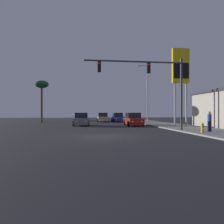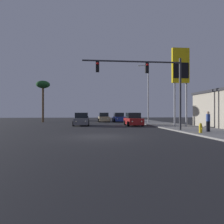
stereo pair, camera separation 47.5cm
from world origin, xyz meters
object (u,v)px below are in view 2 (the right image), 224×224
car_tan (104,118)px  car_red (133,120)px  car_blue (119,118)px  car_black (84,117)px  gas_station_sign (180,70)px  street_lamp (147,90)px  fire_hydrant (201,128)px  traffic_light_mast (152,78)px  pedestrian_on_sidewalk (208,121)px  palm_tree_mid (43,86)px  car_grey (81,120)px

car_tan → car_red: same height
car_blue → car_red: (0.29, -11.47, 0.00)m
car_black → gas_station_sign: bearing=117.5°
street_lamp → fire_hydrant: street_lamp is taller
car_tan → car_black: same height
car_black → traffic_light_mast: bearing=103.1°
car_red → car_blue: bearing=-89.3°
car_black → street_lamp: bearing=127.9°
pedestrian_on_sidewalk → palm_tree_mid: 29.11m
car_tan → gas_station_sign: 18.37m
traffic_light_mast → fire_hydrant: 6.02m
car_blue → car_grey: bearing=57.8°
car_red → fire_hydrant: 11.96m
car_black → traffic_light_mast: 27.53m
car_tan → pedestrian_on_sidewalk: 23.76m
car_blue → traffic_light_mast: traffic_light_mast is taller
car_grey → palm_tree_mid: (-7.04, 10.73, 5.55)m
car_grey → gas_station_sign: (11.47, -4.60, 5.86)m
car_grey → street_lamp: (9.99, 4.22, 4.36)m
car_black → fire_hydrant: (9.65, -29.30, -0.27)m
car_blue → fire_hydrant: (3.21, -23.06, -0.27)m
car_tan → traffic_light_mast: (2.87, -20.68, 4.05)m
pedestrian_on_sidewalk → car_tan: bearing=107.2°
car_black → pedestrian_on_sidewalk: (10.76, -28.44, 0.27)m
car_tan → street_lamp: 10.22m
car_blue → car_tan: same height
car_grey → gas_station_sign: 13.68m
palm_tree_mid → car_blue: bearing=-1.0°
car_tan → car_red: 12.34m
car_grey → pedestrian_on_sidewalk: size_ratio=2.59×
car_black → street_lamp: size_ratio=0.48×
car_black → car_grey: bearing=89.2°
car_tan → car_blue: bearing=169.3°
car_tan → traffic_light_mast: bearing=97.7°
car_tan → palm_tree_mid: (-10.73, -0.25, 5.55)m
car_red → palm_tree_mid: 18.89m
traffic_light_mast → palm_tree_mid: bearing=123.7°
pedestrian_on_sidewalk → car_black: bearing=110.7°
street_lamp → palm_tree_mid: (-17.03, 6.51, 1.20)m
car_grey → palm_tree_mid: size_ratio=0.59×
street_lamp → pedestrian_on_sidewalk: (0.73, -15.94, -4.08)m
traffic_light_mast → car_blue: bearing=90.5°
car_black → palm_tree_mid: size_ratio=0.59×
street_lamp → gas_station_sign: same height
car_tan → fire_hydrant: size_ratio=5.68×
gas_station_sign → pedestrian_on_sidewalk: size_ratio=5.39×
car_blue → traffic_light_mast: bearing=89.7°
gas_station_sign → pedestrian_on_sidewalk: bearing=-96.0°
fire_hydrant → pedestrian_on_sidewalk: bearing=37.8°
car_red → palm_tree_mid: size_ratio=0.59×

